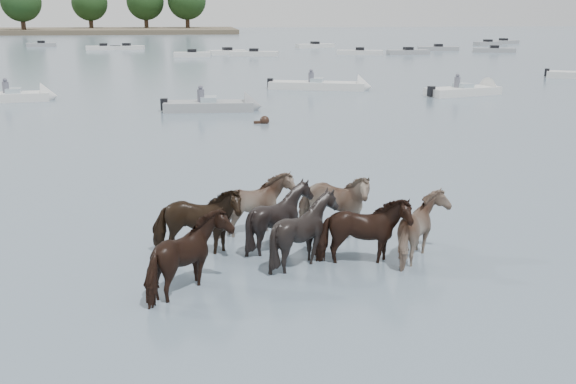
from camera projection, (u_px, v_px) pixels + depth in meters
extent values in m
plane|color=slate|center=(237.00, 258.00, 13.55)|extent=(400.00, 400.00, 0.00)
imported|color=black|center=(197.00, 225.00, 13.58)|extent=(2.07, 1.17, 1.65)
imported|color=#806657|center=(257.00, 209.00, 14.82)|extent=(2.04, 2.06, 1.58)
imported|color=black|center=(280.00, 220.00, 13.96)|extent=(1.65, 1.52, 1.61)
imported|color=gray|center=(333.00, 205.00, 15.02)|extent=(2.08, 1.81, 1.62)
imported|color=black|center=(192.00, 261.00, 11.71)|extent=(1.69, 1.86, 1.59)
imported|color=black|center=(305.00, 234.00, 13.07)|extent=(1.63, 1.48, 1.64)
imported|color=black|center=(362.00, 235.00, 13.08)|extent=(1.96, 1.04, 1.59)
imported|color=gray|center=(426.00, 232.00, 13.36)|extent=(1.53, 1.71, 1.52)
sphere|color=black|center=(265.00, 121.00, 29.85)|extent=(0.44, 0.44, 0.44)
cube|color=black|center=(259.00, 123.00, 29.84)|extent=(0.50, 0.22, 0.18)
cube|color=silver|center=(14.00, 97.00, 37.21)|extent=(4.02, 2.15, 0.55)
cone|color=silver|center=(50.00, 96.00, 37.75)|extent=(1.13, 1.72, 1.60)
cube|color=#99ADB7|center=(14.00, 91.00, 37.11)|extent=(0.96, 1.23, 0.35)
cylinder|color=#595966|center=(6.00, 88.00, 37.01)|extent=(0.36, 0.36, 0.70)
sphere|color=#595966|center=(5.00, 80.00, 36.88)|extent=(0.24, 0.24, 0.24)
cube|color=gray|center=(209.00, 107.00, 33.57)|extent=(4.65, 1.90, 0.55)
cone|color=gray|center=(253.00, 106.00, 33.74)|extent=(1.01, 1.66, 1.60)
cube|color=#99ADB7|center=(209.00, 100.00, 33.48)|extent=(0.87, 1.17, 0.35)
cube|color=black|center=(164.00, 104.00, 33.36)|extent=(0.37, 0.37, 0.60)
cylinder|color=#595966|center=(201.00, 96.00, 33.37)|extent=(0.36, 0.36, 0.70)
sphere|color=#595966|center=(200.00, 87.00, 33.25)|extent=(0.24, 0.24, 0.24)
cube|color=silver|center=(317.00, 86.00, 42.90)|extent=(6.46, 3.44, 0.55)
cone|color=silver|center=(365.00, 87.00, 42.40)|extent=(1.35, 1.80, 1.60)
cube|color=#99ADB7|center=(317.00, 81.00, 42.80)|extent=(1.10, 1.31, 0.35)
cube|color=black|center=(270.00, 83.00, 43.35)|extent=(0.44, 0.44, 0.60)
cylinder|color=#595966|center=(311.00, 78.00, 42.69)|extent=(0.36, 0.36, 0.70)
sphere|color=#595966|center=(311.00, 71.00, 42.57)|extent=(0.24, 0.24, 0.24)
cube|color=silver|center=(463.00, 92.00, 39.82)|extent=(5.02, 2.92, 0.55)
cone|color=silver|center=(493.00, 90.00, 40.80)|extent=(1.33, 1.79, 1.60)
cube|color=#99ADB7|center=(463.00, 86.00, 39.73)|extent=(1.09, 1.30, 0.35)
cube|color=black|center=(431.00, 91.00, 38.80)|extent=(0.44, 0.44, 0.60)
cylinder|color=#595966|center=(457.00, 83.00, 39.62)|extent=(0.36, 0.36, 0.70)
sphere|color=#595966|center=(458.00, 75.00, 39.50)|extent=(0.24, 0.24, 0.24)
cube|color=black|center=(547.00, 72.00, 50.74)|extent=(0.48, 0.48, 0.60)
cube|color=gray|center=(41.00, 45.00, 94.23)|extent=(4.32, 2.54, 0.60)
cube|color=black|center=(41.00, 42.00, 94.13)|extent=(1.23, 1.23, 0.50)
cube|color=silver|center=(104.00, 48.00, 86.56)|extent=(4.71, 2.08, 0.60)
cube|color=black|center=(103.00, 45.00, 86.46)|extent=(1.12, 1.12, 0.50)
cube|color=silver|center=(127.00, 48.00, 86.98)|extent=(4.64, 2.02, 0.60)
cube|color=black|center=(127.00, 45.00, 86.88)|extent=(1.11, 1.11, 0.50)
cube|color=silver|center=(192.00, 55.00, 73.28)|extent=(4.12, 1.66, 0.60)
cube|color=black|center=(192.00, 51.00, 73.18)|extent=(1.04, 1.04, 0.50)
cube|color=silver|center=(227.00, 53.00, 77.05)|extent=(4.44, 2.41, 0.60)
cube|color=black|center=(227.00, 49.00, 76.95)|extent=(1.20, 1.20, 0.50)
cube|color=silver|center=(254.00, 54.00, 74.67)|extent=(5.74, 2.57, 0.60)
cube|color=black|center=(254.00, 51.00, 74.57)|extent=(1.18, 1.18, 0.50)
cube|color=silver|center=(315.00, 46.00, 91.52)|extent=(5.68, 2.86, 0.60)
cube|color=black|center=(315.00, 43.00, 91.42)|extent=(1.22, 1.22, 0.50)
cube|color=silver|center=(360.00, 53.00, 76.90)|extent=(5.58, 2.79, 0.60)
cube|color=black|center=(360.00, 49.00, 76.79)|extent=(1.22, 1.22, 0.50)
cube|color=gray|center=(408.00, 52.00, 77.53)|extent=(5.06, 1.76, 0.60)
cube|color=black|center=(408.00, 49.00, 77.42)|extent=(1.05, 1.05, 0.50)
cube|color=gray|center=(438.00, 49.00, 84.79)|extent=(5.30, 2.25, 0.60)
cube|color=black|center=(438.00, 46.00, 84.69)|extent=(1.14, 1.14, 0.50)
cube|color=gray|center=(494.00, 50.00, 81.36)|extent=(5.26, 2.89, 0.60)
cube|color=black|center=(494.00, 47.00, 81.26)|extent=(1.25, 1.25, 0.50)
cube|color=gray|center=(488.00, 44.00, 98.31)|extent=(4.70, 2.83, 0.60)
cube|color=black|center=(488.00, 41.00, 98.21)|extent=(1.27, 1.27, 0.50)
cube|color=gray|center=(503.00, 42.00, 102.61)|extent=(5.16, 2.38, 0.60)
cube|color=black|center=(503.00, 40.00, 102.51)|extent=(1.17, 1.17, 0.50)
cylinder|color=#382619|center=(23.00, 25.00, 143.32)|extent=(1.00, 1.00, 3.85)
sphere|color=black|center=(21.00, 2.00, 141.97)|extent=(8.55, 8.55, 8.55)
cylinder|color=#382619|center=(91.00, 24.00, 158.50)|extent=(1.00, 1.00, 3.83)
sphere|color=black|center=(90.00, 3.00, 157.17)|extent=(8.50, 8.50, 8.50)
cylinder|color=#382619|center=(146.00, 24.00, 159.71)|extent=(1.00, 1.00, 4.03)
sphere|color=black|center=(145.00, 1.00, 158.30)|extent=(8.96, 8.96, 8.96)
cylinder|color=#382619|center=(188.00, 23.00, 159.60)|extent=(1.00, 1.00, 4.16)
sphere|color=black|center=(187.00, 0.00, 158.15)|extent=(9.25, 9.25, 9.25)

